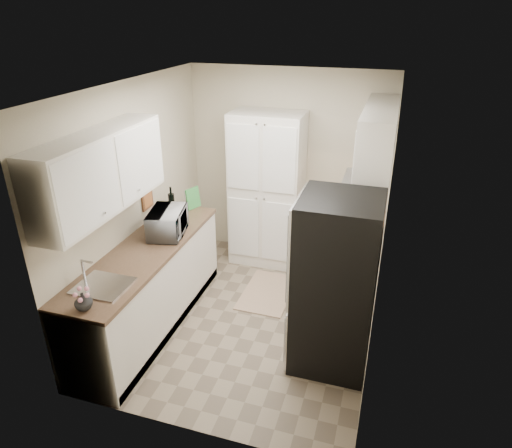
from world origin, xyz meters
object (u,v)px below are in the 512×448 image
at_px(electric_range, 346,276).
at_px(wine_bottle, 171,201).
at_px(refrigerator, 335,285).
at_px(pantry_cabinet, 267,190).
at_px(microwave, 167,223).
at_px(toaster_oven, 368,204).

relative_size(electric_range, wine_bottle, 3.90).
xyz_separation_m(refrigerator, wine_bottle, (-2.08, 0.90, 0.21)).
bearing_deg(wine_bottle, pantry_cabinet, 41.26).
xyz_separation_m(pantry_cabinet, microwave, (-0.71, -1.38, 0.06)).
height_order(refrigerator, toaster_oven, refrigerator).
height_order(microwave, toaster_oven, microwave).
distance_m(pantry_cabinet, toaster_oven, 1.30).
bearing_deg(wine_bottle, refrigerator, -23.40).
distance_m(electric_range, refrigerator, 0.88).
distance_m(refrigerator, wine_bottle, 2.28).
bearing_deg(electric_range, wine_bottle, 177.28).
height_order(refrigerator, wine_bottle, refrigerator).
xyz_separation_m(refrigerator, toaster_oven, (0.15, 1.61, 0.17)).
bearing_deg(electric_range, refrigerator, -92.48).
bearing_deg(pantry_cabinet, electric_range, -38.22).
relative_size(electric_range, refrigerator, 0.66).
xyz_separation_m(electric_range, microwave, (-1.88, -0.45, 0.58)).
relative_size(electric_range, toaster_oven, 3.33).
height_order(pantry_cabinet, toaster_oven, pantry_cabinet).
relative_size(pantry_cabinet, refrigerator, 1.18).
bearing_deg(wine_bottle, toaster_oven, 17.54).
bearing_deg(pantry_cabinet, wine_bottle, -138.74).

